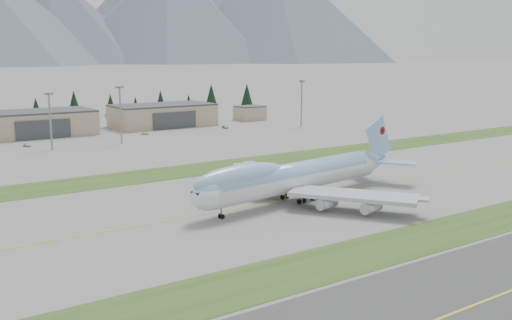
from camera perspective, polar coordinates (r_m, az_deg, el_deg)
ground at (r=134.04m, az=0.24°, el=-4.50°), size 7000.00×7000.00×0.00m
grass_strip_near at (r=106.18m, az=11.99°, el=-8.81°), size 400.00×14.00×0.08m
grass_strip_far at (r=172.13m, az=-8.21°, el=-1.23°), size 400.00×18.00×0.08m
asphalt_taxiway at (r=92.38m, az=22.96°, el=-12.44°), size 400.00×32.00×0.04m
taxiway_line_main at (r=134.04m, az=0.24°, el=-4.50°), size 400.00×0.40×0.02m
taxiway_line_near at (r=92.38m, az=22.96°, el=-12.44°), size 400.00×0.40×0.02m
boeing_747_freighter at (r=136.73m, az=3.97°, el=-1.63°), size 69.67×59.36×18.28m
hangar_center at (r=265.02m, az=-21.18°, el=3.45°), size 48.00×26.60×10.80m
hangar_right at (r=284.20m, az=-9.31°, el=4.45°), size 48.00×26.60×10.80m
control_shed at (r=306.87m, az=-0.61°, el=4.73°), size 14.00×12.00×7.60m
floodlight_masts at (r=226.53m, az=-17.95°, el=5.11°), size 203.11×9.14×22.54m
service_vehicle_a at (r=234.79m, az=-21.94°, el=1.24°), size 2.57×4.01×1.27m
service_vehicle_b at (r=254.77m, az=-11.04°, el=2.49°), size 3.77×2.54×1.18m
service_vehicle_c at (r=272.99m, az=-3.12°, el=3.19°), size 2.55×4.80×1.32m
conifer_belt at (r=328.99m, az=-20.38°, el=5.09°), size 270.40×16.47×16.76m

